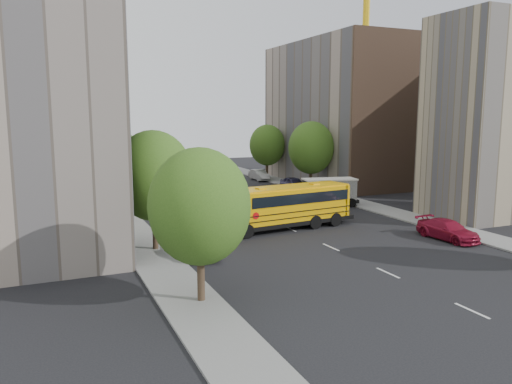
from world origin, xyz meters
TOP-DOWN VIEW (x-y plane):
  - ground at (0.00, 0.00)m, footprint 120.00×120.00m
  - sidewalk_left at (-11.50, 5.00)m, footprint 3.00×80.00m
  - sidewalk_right at (11.50, 5.00)m, footprint 3.00×80.00m
  - lane_markings at (0.00, 10.00)m, footprint 0.15×64.00m
  - building_left_cream at (-18.00, 6.00)m, footprint 10.00×26.00m
  - building_left_redbrick at (-18.00, 28.00)m, footprint 10.00×15.00m
  - building_left_near at (-18.00, -4.50)m, footprint 10.00×7.00m
  - building_right_near at (18.00, -4.50)m, footprint 10.00×7.00m
  - building_right_far at (18.00, 20.00)m, footprint 10.00×22.00m
  - building_right_sidewall at (18.00, 9.00)m, footprint 10.10×0.30m
  - tower_crane at (30.25, 28.00)m, footprint 28.50×1.20m
  - street_tree_0 at (-11.00, -14.00)m, footprint 4.80×4.80m
  - street_tree_1 at (-11.00, -4.00)m, footprint 5.12×5.12m
  - street_tree_2 at (-11.00, 14.00)m, footprint 4.99×4.99m
  - street_tree_4 at (11.00, 14.00)m, footprint 5.25×5.25m
  - street_tree_5 at (11.00, 26.00)m, footprint 4.86×4.86m
  - school_bus at (-0.64, -1.82)m, footprint 12.32×4.08m
  - safari_truck at (7.56, 5.18)m, footprint 6.68×3.53m
  - parked_car_0 at (-8.80, -6.37)m, footprint 2.03×4.67m
  - parked_car_1 at (-9.60, 10.15)m, footprint 1.89×4.75m
  - parked_car_2 at (-8.80, 18.37)m, footprint 2.16×4.64m
  - parked_car_3 at (8.80, -9.51)m, footprint 2.29×4.96m
  - parked_car_4 at (9.60, 15.48)m, footprint 1.89×4.64m
  - parked_car_5 at (9.60, 25.48)m, footprint 1.65×4.47m

SIDE VIEW (x-z plane):
  - ground at x=0.00m, z-range 0.00..0.00m
  - lane_markings at x=0.00m, z-range 0.00..0.01m
  - sidewalk_left at x=-11.50m, z-range 0.00..0.12m
  - sidewalk_right at x=11.50m, z-range 0.00..0.12m
  - parked_car_2 at x=-8.80m, z-range 0.00..1.28m
  - parked_car_3 at x=8.80m, z-range 0.00..1.41m
  - parked_car_5 at x=9.60m, z-range 0.00..1.46m
  - parked_car_1 at x=-9.60m, z-range 0.00..1.54m
  - parked_car_0 at x=-8.80m, z-range 0.00..1.57m
  - parked_car_4 at x=9.60m, z-range 0.00..1.58m
  - safari_truck at x=7.56m, z-range 0.08..2.80m
  - school_bus at x=-0.64m, z-range 0.20..3.61m
  - street_tree_0 at x=-11.00m, z-range 0.94..8.35m
  - street_tree_5 at x=11.00m, z-range 0.95..8.46m
  - street_tree_2 at x=-11.00m, z-range 0.97..8.68m
  - street_tree_1 at x=-11.00m, z-range 1.00..8.90m
  - street_tree_4 at x=11.00m, z-range 1.02..9.13m
  - building_left_redbrick at x=-18.00m, z-range 0.00..13.00m
  - building_left_near at x=-18.00m, z-range 0.00..17.00m
  - building_right_near at x=18.00m, z-range 0.00..17.00m
  - building_right_far at x=18.00m, z-range 0.00..18.00m
  - building_right_sidewall at x=18.00m, z-range 0.00..18.00m
  - building_left_cream at x=-18.00m, z-range 0.00..20.00m
  - tower_crane at x=30.25m, z-range 6.60..42.35m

